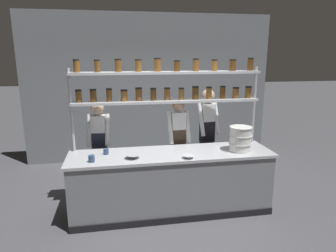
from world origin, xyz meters
TOP-DOWN VIEW (x-y plane):
  - ground_plane at (0.00, 0.00)m, footprint 40.00×40.00m
  - back_wall at (0.00, 2.49)m, footprint 5.35×0.12m
  - prep_counter at (0.00, -0.00)m, footprint 2.95×0.76m
  - spice_shelf_unit at (0.01, 0.33)m, footprint 2.84×0.28m
  - chef_left at (-1.05, 0.71)m, footprint 0.38×0.30m
  - chef_center at (0.22, 0.56)m, footprint 0.37×0.30m
  - chef_right at (0.76, 0.73)m, footprint 0.39×0.32m
  - container_stack at (1.01, -0.09)m, footprint 0.33×0.33m
  - prep_bowl_near_left at (0.19, -0.27)m, footprint 0.16×0.16m
  - prep_bowl_center_front at (-0.56, -0.14)m, footprint 0.21×0.21m
  - serving_cup_front at (-0.93, 0.10)m, footprint 0.08×0.08m
  - serving_cup_by_board at (-1.11, -0.19)m, footprint 0.08×0.08m

SIDE VIEW (x-z plane):
  - ground_plane at x=0.00m, z-range 0.00..0.00m
  - prep_counter at x=0.00m, z-range 0.00..0.92m
  - chef_left at x=-1.05m, z-range 0.11..1.70m
  - chef_center at x=0.22m, z-range 0.12..1.76m
  - prep_bowl_near_left at x=0.19m, z-range 0.92..0.96m
  - prep_bowl_center_front at x=-0.56m, z-range 0.92..0.98m
  - serving_cup_front at x=-0.93m, z-range 0.92..1.00m
  - serving_cup_by_board at x=-1.11m, z-range 0.92..1.01m
  - chef_right at x=0.76m, z-range 0.14..1.89m
  - container_stack at x=1.01m, z-range 0.92..1.29m
  - back_wall at x=0.00m, z-range 0.00..3.16m
  - spice_shelf_unit at x=0.01m, z-range 0.67..2.93m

